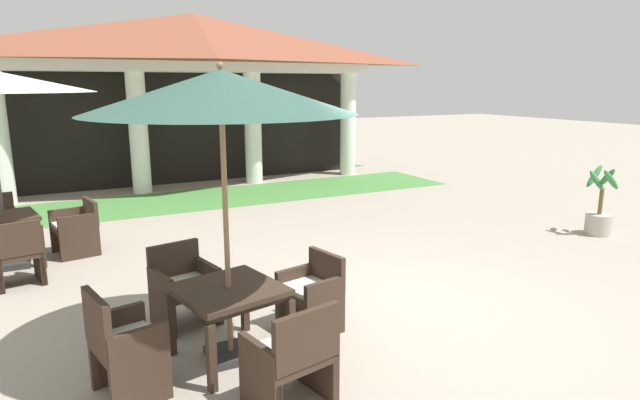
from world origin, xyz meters
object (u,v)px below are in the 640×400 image
object	(u,v)px
patio_table_mid_left	(4,223)
patio_chair_near_foreground_east	(312,294)
patio_umbrella_near_foreground	(221,94)
patio_chair_mid_left_east	(77,228)
patio_chair_near_foreground_north	(184,288)
patio_table_near_foreground	(229,297)
patio_chair_mid_left_south	(18,255)
potted_palm_right_edge	(599,215)
patio_chair_near_foreground_south	(292,359)
patio_chair_near_foreground_west	(123,348)

from	to	relation	value
patio_table_mid_left	patio_chair_near_foreground_east	bearing A→B (deg)	-51.98
patio_umbrella_near_foreground	patio_chair_near_foreground_east	size ratio (longest dim) A/B	3.38
patio_umbrella_near_foreground	patio_chair_mid_left_east	xyz separation A→B (m)	(-1.07, 4.19, -2.08)
patio_umbrella_near_foreground	patio_chair_near_foreground_north	world-z (taller)	patio_umbrella_near_foreground
patio_table_near_foreground	patio_umbrella_near_foreground	world-z (taller)	patio_umbrella_near_foreground
patio_chair_mid_left_south	patio_chair_mid_left_east	distance (m)	1.35
patio_chair_near_foreground_north	patio_table_mid_left	size ratio (longest dim) A/B	0.88
patio_chair_near_foreground_north	patio_umbrella_near_foreground	bearing A→B (deg)	90.00
potted_palm_right_edge	patio_chair_mid_left_east	bearing A→B (deg)	159.56
patio_table_near_foreground	patio_chair_near_foreground_east	xyz separation A→B (m)	(0.97, 0.20, -0.22)
patio_chair_near_foreground_north	patio_table_mid_left	bearing A→B (deg)	-70.73
patio_chair_mid_left_east	patio_chair_mid_left_south	bearing A→B (deg)	134.99
patio_chair_near_foreground_south	patio_chair_mid_left_east	xyz separation A→B (m)	(-1.27, 5.17, -0.01)
patio_chair_near_foreground_west	patio_chair_near_foreground_south	bearing A→B (deg)	44.94
patio_chair_near_foreground_west	patio_chair_mid_left_south	distance (m)	3.39
patio_chair_near_foreground_south	patio_chair_mid_left_east	bearing A→B (deg)	92.30
patio_chair_near_foreground_north	patio_chair_mid_left_east	distance (m)	3.32
patio_table_near_foreground	patio_chair_near_foreground_west	bearing A→B (deg)	-168.47
patio_chair_near_foreground_west	patio_chair_mid_left_south	bearing A→B (deg)	-176.93
patio_chair_near_foreground_north	patio_table_near_foreground	bearing A→B (deg)	90.00
patio_chair_near_foreground_south	patio_table_mid_left	bearing A→B (deg)	102.32
patio_chair_near_foreground_north	patio_chair_mid_left_south	xyz separation A→B (m)	(-1.63, 2.10, 0.01)
patio_chair_near_foreground_west	patio_chair_mid_left_east	xyz separation A→B (m)	(-0.09, 4.39, -0.03)
patio_chair_near_foreground_east	patio_chair_mid_left_south	distance (m)	4.02
patio_table_near_foreground	potted_palm_right_edge	xyz separation A→B (m)	(7.02, 1.17, -0.26)
patio_table_mid_left	potted_palm_right_edge	size ratio (longest dim) A/B	0.80
patio_chair_near_foreground_east	potted_palm_right_edge	distance (m)	6.12
patio_umbrella_near_foreground	potted_palm_right_edge	size ratio (longest dim) A/B	2.26
patio_chair_near_foreground_south	patio_chair_near_foreground_west	size ratio (longest dim) A/B	0.95
patio_table_mid_left	patio_chair_mid_left_east	distance (m)	0.98
patio_chair_mid_left_south	patio_chair_near_foreground_south	bearing A→B (deg)	-73.95
patio_chair_near_foreground_north	patio_chair_mid_left_east	xyz separation A→B (m)	(-0.87, 3.21, 0.00)
patio_chair_near_foreground_east	patio_chair_near_foreground_west	world-z (taller)	patio_chair_near_foreground_west
patio_chair_near_foreground_north	patio_chair_mid_left_south	bearing A→B (deg)	-63.61
patio_chair_near_foreground_east	patio_chair_near_foreground_south	bearing A→B (deg)	135.25
patio_umbrella_near_foreground	patio_chair_near_foreground_north	bearing A→B (deg)	101.53
patio_umbrella_near_foreground	patio_chair_near_foreground_south	world-z (taller)	patio_umbrella_near_foreground
patio_chair_near_foreground_west	patio_chair_near_foreground_east	bearing A→B (deg)	90.00
patio_table_near_foreground	patio_chair_mid_left_south	bearing A→B (deg)	120.79
patio_chair_near_foreground_north	potted_palm_right_edge	size ratio (longest dim) A/B	0.70
patio_chair_near_foreground_west	potted_palm_right_edge	world-z (taller)	potted_palm_right_edge
patio_table_mid_left	patio_table_near_foreground	bearing A→B (deg)	-63.41
patio_chair_near_foreground_south	patio_chair_near_foreground_east	distance (m)	1.41
patio_chair_near_foreground_east	patio_table_mid_left	bearing A→B (deg)	26.48
patio_chair_mid_left_south	potted_palm_right_edge	world-z (taller)	potted_palm_right_edge
patio_table_near_foreground	patio_chair_near_foreground_east	size ratio (longest dim) A/B	1.30
patio_chair_near_foreground_east	patio_table_near_foreground	bearing A→B (deg)	90.00
patio_chair_near_foreground_east	patio_chair_near_foreground_west	distance (m)	1.99
patio_chair_near_foreground_west	patio_table_mid_left	xyz separation A→B (m)	(-1.03, 4.21, 0.20)
patio_chair_near_foreground_north	patio_table_mid_left	xyz separation A→B (m)	(-1.81, 3.03, 0.24)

